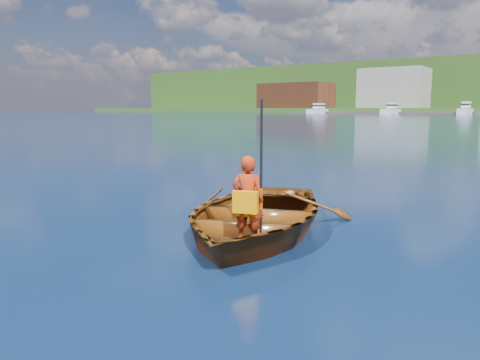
% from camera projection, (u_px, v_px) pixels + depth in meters
% --- Properties ---
extents(ground, '(600.00, 600.00, 0.00)m').
position_uv_depth(ground, '(278.00, 223.00, 8.04)').
color(ground, '#0E223B').
rests_on(ground, ground).
extents(rowboat, '(4.18, 4.91, 0.86)m').
position_uv_depth(rowboat, '(253.00, 215.00, 7.34)').
color(rowboat, brown).
rests_on(rowboat, ground).
extents(child_paddler, '(0.52, 0.43, 1.97)m').
position_uv_depth(child_paddler, '(248.00, 200.00, 6.38)').
color(child_paddler, '#BB2B0C').
rests_on(child_paddler, ground).
extents(hillside_trees, '(269.14, 83.48, 24.25)m').
position_uv_depth(hillside_trees, '(464.00, 73.00, 220.94)').
color(hillside_trees, '#382314').
rests_on(hillside_trees, ground).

